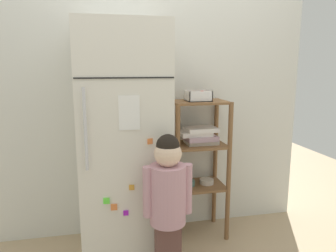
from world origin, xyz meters
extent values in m
plane|color=tan|center=(0.00, 0.00, 0.00)|extent=(6.00, 6.00, 0.00)
cube|color=silver|center=(0.00, 0.33, 1.08)|extent=(2.57, 0.03, 2.17)
cube|color=silver|center=(-0.27, 0.02, 0.83)|extent=(0.62, 0.57, 1.67)
cube|color=black|center=(-0.27, -0.27, 1.30)|extent=(0.60, 0.01, 0.01)
cylinder|color=silver|center=(-0.52, -0.29, 1.00)|extent=(0.02, 0.02, 0.51)
cube|color=white|center=(-0.25, -0.27, 1.09)|extent=(0.13, 0.01, 0.21)
cube|color=orange|center=(-0.12, -0.27, 0.90)|extent=(0.04, 0.02, 0.04)
cube|color=purple|center=(-0.29, -0.27, 0.43)|extent=(0.03, 0.01, 0.03)
cube|color=gold|center=(-0.25, -0.27, 0.60)|extent=(0.03, 0.01, 0.03)
cube|color=orange|center=(-0.36, -0.27, 0.48)|extent=(0.04, 0.01, 0.04)
cube|color=#5EE93B|center=(-0.41, -0.27, 0.53)|extent=(0.04, 0.01, 0.04)
cube|color=brown|center=(-0.03, -0.39, 0.20)|extent=(0.16, 0.10, 0.40)
cylinder|color=#BF8C99|center=(-0.03, -0.39, 0.59)|extent=(0.23, 0.23, 0.38)
sphere|color=#BF8C99|center=(-0.03, -0.32, 0.76)|extent=(0.10, 0.10, 0.10)
sphere|color=beige|center=(-0.03, -0.39, 0.85)|extent=(0.17, 0.17, 0.17)
sphere|color=black|center=(-0.03, -0.39, 0.90)|extent=(0.14, 0.14, 0.14)
cylinder|color=#BF8C99|center=(-0.16, -0.39, 0.61)|extent=(0.06, 0.06, 0.32)
cylinder|color=#BF8C99|center=(0.09, -0.39, 0.61)|extent=(0.06, 0.06, 0.32)
cylinder|color=brown|center=(0.12, -0.01, 0.55)|extent=(0.04, 0.04, 1.11)
cylinder|color=brown|center=(0.53, -0.01, 0.55)|extent=(0.04, 0.04, 1.11)
cylinder|color=brown|center=(0.12, 0.29, 0.55)|extent=(0.04, 0.04, 1.11)
cylinder|color=brown|center=(0.53, 0.29, 0.55)|extent=(0.04, 0.04, 1.11)
cube|color=brown|center=(0.32, 0.14, 1.10)|extent=(0.43, 0.32, 0.02)
cube|color=brown|center=(0.32, 0.14, 0.76)|extent=(0.43, 0.32, 0.02)
cube|color=brown|center=(0.32, 0.14, 0.42)|extent=(0.43, 0.32, 0.02)
cube|color=silver|center=(0.35, 0.15, 0.78)|extent=(0.25, 0.19, 0.03)
cube|color=#B293A3|center=(0.34, 0.12, 0.82)|extent=(0.26, 0.20, 0.04)
cube|color=white|center=(0.30, 0.14, 0.85)|extent=(0.25, 0.19, 0.03)
cube|color=white|center=(0.34, 0.12, 0.89)|extent=(0.25, 0.20, 0.03)
cylinder|color=#4C7266|center=(0.25, 0.14, 0.45)|extent=(0.11, 0.11, 0.04)
cylinder|color=beige|center=(0.40, 0.14, 0.44)|extent=(0.11, 0.11, 0.04)
cube|color=white|center=(0.31, 0.12, 1.11)|extent=(0.18, 0.17, 0.01)
cube|color=white|center=(0.31, 0.04, 1.15)|extent=(0.18, 0.01, 0.08)
cube|color=white|center=(0.31, 0.21, 1.15)|extent=(0.18, 0.01, 0.08)
cube|color=white|center=(0.22, 0.12, 1.15)|extent=(0.01, 0.17, 0.08)
cube|color=white|center=(0.40, 0.12, 1.15)|extent=(0.01, 0.17, 0.08)
sphere|color=#BB3814|center=(0.33, 0.13, 1.15)|extent=(0.07, 0.07, 0.07)
sphere|color=#B23929|center=(0.34, 0.10, 1.15)|extent=(0.07, 0.07, 0.07)
sphere|color=orange|center=(0.28, 0.11, 1.15)|extent=(0.07, 0.07, 0.07)
camera|label=1|loc=(-0.42, -2.19, 1.37)|focal=33.57mm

